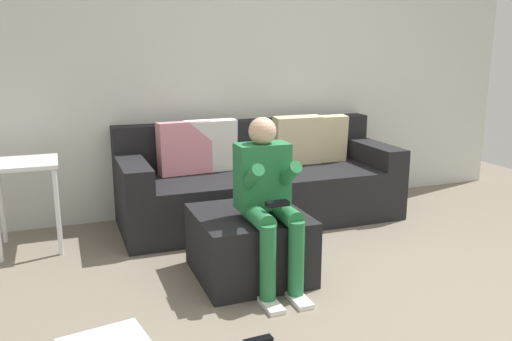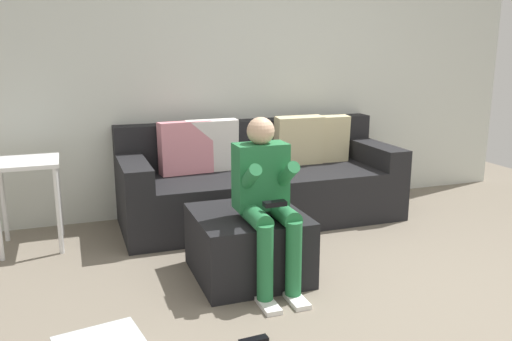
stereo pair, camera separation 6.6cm
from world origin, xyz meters
The scene contains 7 objects.
ground_plane centered at (0.00, 0.00, 0.00)m, with size 6.96×6.96×0.00m, color slate.
wall_back centered at (0.00, 2.34, 1.21)m, with size 5.36×0.10×2.43m, color silver.
couch_sectional centered at (-0.23, 1.89, 0.34)m, with size 2.46×0.91×0.90m.
ottoman centered at (-0.72, 0.76, 0.22)m, with size 0.71×0.74×0.44m, color black.
person_seated centered at (-0.66, 0.57, 0.62)m, with size 0.34×0.60×1.10m.
side_table centered at (-2.13, 1.82, 0.56)m, with size 0.47×0.49×0.69m.
remote_near_ottoman centered at (-0.97, -0.05, 0.01)m, with size 0.16×0.05×0.02m, color black.
Camera 2 is at (-1.80, -2.44, 1.54)m, focal length 37.28 mm.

